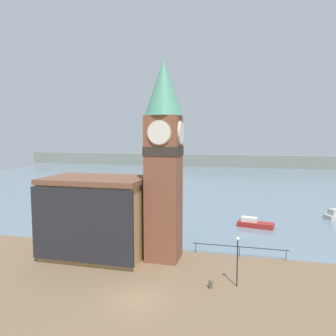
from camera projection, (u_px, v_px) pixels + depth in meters
The scene contains 9 objects.
ground_plane at pixel (137, 300), 25.33m from camera, with size 160.00×160.00×0.00m, color brown.
water at pixel (220, 180), 94.39m from camera, with size 160.00×120.00×0.00m.
far_shoreline at pixel (229, 161), 132.76m from camera, with size 180.00×3.00×5.00m.
pier_railing at pixel (240, 248), 34.35m from camera, with size 9.89×0.08×1.09m.
clock_tower at pixel (164, 155), 32.84m from camera, with size 3.77×3.77×20.12m.
pier_building at pixel (96, 217), 34.36m from camera, with size 10.63×6.81×8.35m.
boat_near at pixel (254, 223), 45.54m from camera, with size 5.09×2.63×1.31m.
mooring_bollard_near at pixel (211, 283), 27.24m from camera, with size 0.35×0.35×0.76m.
lamp_post at pixel (237, 252), 27.34m from camera, with size 0.32×0.32×4.28m.
Camera 1 is at (8.20, -22.90, 12.67)m, focal length 35.00 mm.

